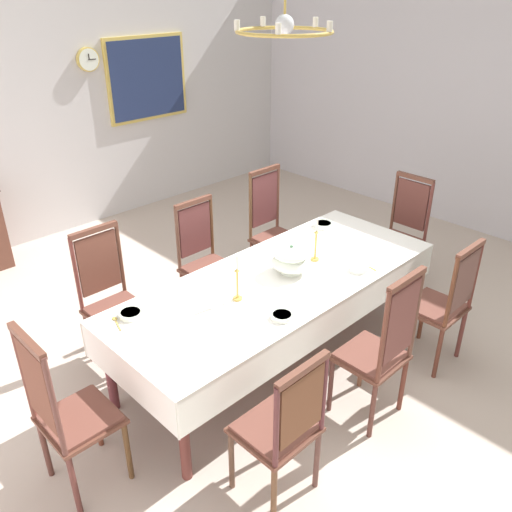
{
  "coord_description": "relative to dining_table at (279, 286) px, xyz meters",
  "views": [
    {
      "loc": [
        -2.64,
        -2.57,
        2.85
      ],
      "look_at": [
        -0.18,
        -0.05,
        1.01
      ],
      "focal_mm": 37.38,
      "sensor_mm": 36.0,
      "label": 1
    }
  ],
  "objects": [
    {
      "name": "chair_south_b",
      "position": [
        0.02,
        -0.95,
        -0.09
      ],
      "size": [
        0.44,
        0.42,
        1.21
      ],
      "color": "#512C27",
      "rests_on": "ground"
    },
    {
      "name": "chair_north_b",
      "position": [
        0.02,
        0.94,
        -0.12
      ],
      "size": [
        0.44,
        0.42,
        1.12
      ],
      "rotation": [
        0.0,
        0.0,
        3.14
      ],
      "color": "brown",
      "rests_on": "ground"
    },
    {
      "name": "tablecloth",
      "position": [
        0.0,
        0.0,
        0.01
      ],
      "size": [
        2.8,
        1.09,
        0.29
      ],
      "color": "white",
      "rests_on": "dining_table"
    },
    {
      "name": "ground",
      "position": [
        0.0,
        0.12,
        -0.72
      ],
      "size": [
        7.28,
        7.03,
        0.04
      ],
      "primitive_type": "cube",
      "color": "#BBA99B"
    },
    {
      "name": "bowl_far_left",
      "position": [
        1.0,
        0.38,
        0.1
      ],
      "size": [
        0.18,
        0.18,
        0.04
      ],
      "color": "white",
      "rests_on": "tablecloth"
    },
    {
      "name": "bowl_near_right",
      "position": [
        -1.11,
        0.36,
        0.1
      ],
      "size": [
        0.17,
        0.17,
        0.04
      ],
      "color": "white",
      "rests_on": "tablecloth"
    },
    {
      "name": "soup_tureen",
      "position": [
        0.14,
        -0.0,
        0.19
      ],
      "size": [
        0.31,
        0.31,
        0.24
      ],
      "color": "white",
      "rests_on": "tablecloth"
    },
    {
      "name": "right_wall",
      "position": [
        3.68,
        0.12,
        0.92
      ],
      "size": [
        0.08,
        7.03,
        3.24
      ],
      "primitive_type": "cube",
      "color": "silver",
      "rests_on": "ground"
    },
    {
      "name": "mounted_clock",
      "position": [
        0.54,
        3.6,
        1.3
      ],
      "size": [
        0.27,
        0.06,
        0.27
      ],
      "color": "#D1B251"
    },
    {
      "name": "chair_south_c",
      "position": [
        0.91,
        -0.94,
        -0.12
      ],
      "size": [
        0.44,
        0.42,
        1.11
      ],
      "color": "#523323",
      "rests_on": "ground"
    },
    {
      "name": "framed_painting",
      "position": [
        1.33,
        3.61,
        1.0
      ],
      "size": [
        1.16,
        0.05,
        1.04
      ],
      "color": "#D1B251"
    },
    {
      "name": "chandelier",
      "position": [
        -0.0,
        -0.0,
        1.87
      ],
      "size": [
        0.63,
        0.62,
        0.66
      ],
      "color": "gold"
    },
    {
      "name": "chair_head_west",
      "position": [
        -1.8,
        -0.0,
        -0.09
      ],
      "size": [
        0.42,
        0.44,
        1.19
      ],
      "rotation": [
        0.0,
        0.0,
        -1.57
      ],
      "color": "brown",
      "rests_on": "ground"
    },
    {
      "name": "candlestick_west",
      "position": [
        -0.44,
        -0.0,
        0.22
      ],
      "size": [
        0.07,
        0.07,
        0.36
      ],
      "color": "gold",
      "rests_on": "tablecloth"
    },
    {
      "name": "chair_head_east",
      "position": [
        1.8,
        -0.0,
        -0.11
      ],
      "size": [
        0.42,
        0.44,
        1.14
      ],
      "rotation": [
        0.0,
        0.0,
        1.57
      ],
      "color": "brown",
      "rests_on": "ground"
    },
    {
      "name": "chair_north_c",
      "position": [
        0.91,
        0.95,
        -0.09
      ],
      "size": [
        0.44,
        0.42,
        1.2
      ],
      "rotation": [
        0.0,
        0.0,
        3.14
      ],
      "color": "brown",
      "rests_on": "ground"
    },
    {
      "name": "back_wall",
      "position": [
        0.0,
        3.68,
        0.92
      ],
      "size": [
        7.28,
        0.08,
        3.24
      ],
      "primitive_type": "cube",
      "color": "silver",
      "rests_on": "ground"
    },
    {
      "name": "bowl_near_left",
      "position": [
        0.55,
        -0.36,
        0.1
      ],
      "size": [
        0.16,
        0.16,
        0.04
      ],
      "color": "white",
      "rests_on": "tablecloth"
    },
    {
      "name": "spoon_primary",
      "position": [
        0.66,
        -0.33,
        0.08
      ],
      "size": [
        0.05,
        0.18,
        0.01
      ],
      "rotation": [
        0.0,
        0.0,
        -0.18
      ],
      "color": "gold",
      "rests_on": "tablecloth"
    },
    {
      "name": "chair_north_a",
      "position": [
        -0.95,
        0.94,
        -0.1
      ],
      "size": [
        0.44,
        0.42,
        1.16
      ],
      "rotation": [
        0.0,
        0.0,
        3.14
      ],
      "color": "brown",
      "rests_on": "ground"
    },
    {
      "name": "chair_south_a",
      "position": [
        -0.95,
        -0.94,
        -0.13
      ],
      "size": [
        0.44,
        0.42,
        1.07
      ],
      "color": "brown",
      "rests_on": "ground"
    },
    {
      "name": "candlestick_east",
      "position": [
        0.44,
        -0.0,
        0.22
      ],
      "size": [
        0.07,
        0.07,
        0.37
      ],
      "color": "gold",
      "rests_on": "tablecloth"
    },
    {
      "name": "dining_table",
      "position": [
        0.0,
        0.0,
        0.0
      ],
      "size": [
        2.78,
        1.07,
        0.77
      ],
      "color": "#5C2A25",
      "rests_on": "ground"
    },
    {
      "name": "spoon_secondary",
      "position": [
        -1.22,
        0.38,
        0.08
      ],
      "size": [
        0.06,
        0.17,
        0.01
      ],
      "rotation": [
        0.0,
        0.0,
        -0.29
      ],
      "color": "gold",
      "rests_on": "tablecloth"
    },
    {
      "name": "bowl_far_right",
      "position": [
        -0.38,
        -0.39,
        0.09
      ],
      "size": [
        0.16,
        0.16,
        0.03
      ],
      "color": "white",
      "rests_on": "tablecloth"
    }
  ]
}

